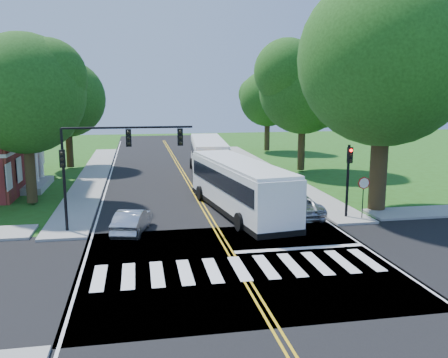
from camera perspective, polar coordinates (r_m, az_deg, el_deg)
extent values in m
plane|color=#244D13|center=(21.65, 1.60, -10.25)|extent=(140.00, 140.00, 0.00)
cube|color=black|center=(38.80, -3.95, -0.98)|extent=(14.00, 96.00, 0.01)
cube|color=black|center=(21.64, 1.60, -10.24)|extent=(60.00, 12.00, 0.01)
cube|color=gold|center=(42.71, -4.56, 0.07)|extent=(0.36, 70.00, 0.01)
cube|color=silver|center=(42.57, -13.70, -0.23)|extent=(0.12, 70.00, 0.01)
cube|color=silver|center=(43.91, 4.30, 0.36)|extent=(0.12, 70.00, 0.01)
cube|color=silver|center=(21.18, 1.89, -10.68)|extent=(12.60, 3.00, 0.01)
cube|color=silver|center=(24.01, 9.07, -8.24)|extent=(6.60, 0.40, 0.01)
cube|color=gray|center=(45.62, -15.39, 0.46)|extent=(2.60, 40.00, 0.15)
cube|color=gray|center=(47.14, 5.14, 1.11)|extent=(2.60, 40.00, 0.15)
cylinder|color=#362915|center=(32.03, 18.12, 1.82)|extent=(1.10, 1.10, 6.00)
sphere|color=#27671E|center=(31.79, 18.80, 13.51)|extent=(10.80, 10.80, 10.80)
cylinder|color=#362915|center=(34.94, -22.30, 1.24)|extent=(0.70, 0.70, 4.80)
sphere|color=#27671E|center=(34.58, -22.87, 9.45)|extent=(8.00, 8.00, 8.00)
cylinder|color=#362915|center=(50.54, -18.10, 3.86)|extent=(0.70, 0.70, 4.40)
sphere|color=#27671E|center=(50.27, -18.40, 9.16)|extent=(7.60, 7.60, 7.60)
cylinder|color=#362915|center=(46.82, 9.30, 4.13)|extent=(0.70, 0.70, 5.00)
sphere|color=#27671E|center=(46.56, 9.49, 10.54)|extent=(8.40, 8.40, 8.40)
cylinder|color=#362915|center=(62.34, 5.20, 5.47)|extent=(0.70, 0.70, 4.40)
sphere|color=#27671E|center=(62.12, 5.27, 9.64)|extent=(7.20, 7.20, 7.20)
cube|color=silver|center=(40.76, -22.03, 5.08)|extent=(1.40, 6.00, 0.45)
cube|color=gray|center=(41.29, -21.64, -0.66)|extent=(1.80, 6.00, 0.50)
cylinder|color=silver|center=(38.87, -22.43, 1.41)|extent=(0.50, 0.50, 4.20)
cylinder|color=silver|center=(41.01, -21.81, 1.88)|extent=(0.50, 0.50, 4.20)
cylinder|color=silver|center=(43.14, -21.26, 2.30)|extent=(0.50, 0.50, 4.20)
cylinder|color=black|center=(27.10, -18.61, -1.19)|extent=(0.16, 0.16, 4.60)
cube|color=black|center=(26.68, -18.87, 2.33)|extent=(0.30, 0.22, 0.95)
sphere|color=black|center=(26.51, -18.95, 2.93)|extent=(0.18, 0.18, 0.18)
cylinder|color=black|center=(26.38, -11.45, 6.09)|extent=(7.00, 0.12, 0.12)
cube|color=black|center=(26.27, -11.41, 4.87)|extent=(0.30, 0.22, 0.95)
cube|color=black|center=(26.38, -5.30, 5.05)|extent=(0.30, 0.22, 0.95)
cylinder|color=black|center=(29.58, 14.64, -0.24)|extent=(0.16, 0.16, 4.40)
cube|color=black|center=(29.21, 14.91, 2.79)|extent=(0.30, 0.22, 0.95)
sphere|color=#FF0A05|center=(29.05, 15.06, 3.34)|extent=(0.18, 0.18, 0.18)
cylinder|color=black|center=(29.71, 16.35, -2.45)|extent=(0.06, 0.06, 2.20)
cylinder|color=#A50A07|center=(29.47, 16.48, -0.47)|extent=(0.76, 0.04, 0.76)
cube|color=silver|center=(30.23, 1.83, -0.97)|extent=(4.52, 12.96, 2.96)
cube|color=black|center=(30.13, 1.84, 0.03)|extent=(4.46, 12.09, 1.02)
cube|color=black|center=(36.14, -1.71, 1.50)|extent=(2.62, 0.47, 1.72)
cube|color=orange|center=(36.00, -1.72, 3.03)|extent=(1.83, 0.36, 0.34)
cube|color=black|center=(30.52, 1.82, -3.39)|extent=(4.58, 13.07, 0.32)
cube|color=silver|center=(29.97, 1.85, 1.91)|extent=(4.41, 12.58, 0.24)
cylinder|color=black|center=(34.80, 1.57, -1.40)|extent=(0.49, 1.07, 1.03)
cylinder|color=black|center=(33.95, -2.87, -1.71)|extent=(0.49, 1.07, 1.03)
cylinder|color=black|center=(27.56, 7.38, -4.64)|extent=(0.49, 1.07, 1.03)
cylinder|color=black|center=(26.49, 1.91, -5.17)|extent=(0.49, 1.07, 1.03)
cube|color=silver|center=(44.04, -1.93, 2.63)|extent=(3.87, 13.06, 3.00)
cube|color=black|center=(43.97, -1.93, 3.34)|extent=(3.86, 12.17, 1.04)
cube|color=black|center=(50.42, -2.40, 4.05)|extent=(2.67, 0.33, 1.75)
cube|color=orange|center=(50.32, -2.41, 5.16)|extent=(1.86, 0.26, 0.35)
cube|color=black|center=(44.24, -1.92, 0.92)|extent=(3.92, 13.16, 0.33)
cube|color=silver|center=(43.86, -1.94, 4.65)|extent=(3.78, 12.67, 0.24)
cylinder|color=black|center=(48.51, -0.57, 1.96)|extent=(0.44, 1.07, 1.05)
cylinder|color=black|center=(48.35, -3.92, 1.91)|extent=(0.44, 1.07, 1.05)
cylinder|color=black|center=(40.47, 0.44, 0.28)|extent=(0.44, 1.07, 1.05)
cylinder|color=black|center=(40.28, -3.57, 0.21)|extent=(0.44, 1.07, 1.05)
imported|color=#ADAFB4|center=(26.53, -11.01, -5.00)|extent=(2.29, 4.27, 1.34)
imported|color=silver|center=(29.77, 8.38, -3.10)|extent=(2.57, 5.35, 1.47)
imported|color=black|center=(39.23, 3.82, 0.13)|extent=(2.68, 4.79, 1.31)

